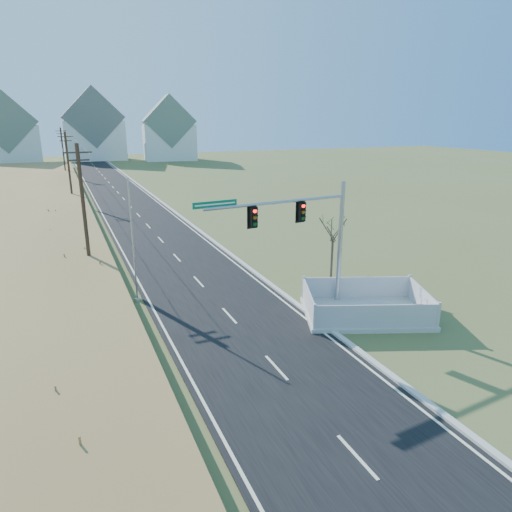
% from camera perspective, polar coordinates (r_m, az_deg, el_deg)
% --- Properties ---
extents(ground, '(260.00, 260.00, 0.00)m').
position_cam_1_polar(ground, '(22.24, 0.27, -11.49)').
color(ground, '#51592B').
rests_on(ground, ground).
extents(road, '(8.00, 180.00, 0.06)m').
position_cam_1_polar(road, '(69.20, -16.67, 7.36)').
color(road, black).
rests_on(road, ground).
extents(curb, '(0.30, 180.00, 0.18)m').
position_cam_1_polar(curb, '(69.78, -13.28, 7.74)').
color(curb, '#B2AFA8').
rests_on(curb, ground).
extents(utility_pole_near, '(1.80, 0.26, 9.00)m').
position_cam_1_polar(utility_pole_near, '(33.49, -20.74, 5.64)').
color(utility_pole_near, '#422D1E').
rests_on(utility_pole_near, ground).
extents(utility_pole_mid, '(1.80, 0.26, 9.00)m').
position_cam_1_polar(utility_pole_mid, '(63.23, -22.37, 10.25)').
color(utility_pole_mid, '#422D1E').
rests_on(utility_pole_mid, ground).
extents(utility_pole_far, '(1.80, 0.26, 9.00)m').
position_cam_1_polar(utility_pole_far, '(93.14, -22.96, 11.91)').
color(utility_pole_far, '#422D1E').
rests_on(utility_pole_far, ground).
extents(condo_nnw, '(14.93, 11.17, 17.03)m').
position_cam_1_polar(condo_nnw, '(126.41, -28.74, 13.18)').
color(condo_nnw, silver).
rests_on(condo_nnw, ground).
extents(condo_n, '(15.27, 10.20, 18.54)m').
position_cam_1_polar(condo_n, '(130.35, -19.64, 14.58)').
color(condo_n, silver).
rests_on(condo_n, ground).
extents(condo_ne, '(14.12, 10.51, 16.52)m').
position_cam_1_polar(condo_ne, '(125.14, -10.82, 14.82)').
color(condo_ne, silver).
rests_on(condo_ne, ground).
extents(traffic_signal_mast, '(9.10, 1.16, 7.27)m').
position_cam_1_polar(traffic_signal_mast, '(25.17, 7.20, 2.68)').
color(traffic_signal_mast, '#9EA0A5').
rests_on(traffic_signal_mast, ground).
extents(fence_enclosure, '(7.86, 6.66, 1.53)m').
position_cam_1_polar(fence_enclosure, '(26.27, 13.46, -6.65)').
color(fence_enclosure, '#B7B5AD').
rests_on(fence_enclosure, ground).
extents(open_sign, '(0.53, 0.22, 0.67)m').
position_cam_1_polar(open_sign, '(25.19, 14.78, -7.64)').
color(open_sign, white).
rests_on(open_sign, ground).
extents(flagpole, '(0.33, 0.33, 7.40)m').
position_cam_1_polar(flagpole, '(27.63, -15.03, 0.27)').
color(flagpole, '#B7B5AD').
rests_on(flagpole, ground).
extents(bare_tree, '(1.90, 1.90, 5.04)m').
position_cam_1_polar(bare_tree, '(28.70, 9.65, 3.51)').
color(bare_tree, '#4C3F33').
rests_on(bare_tree, ground).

